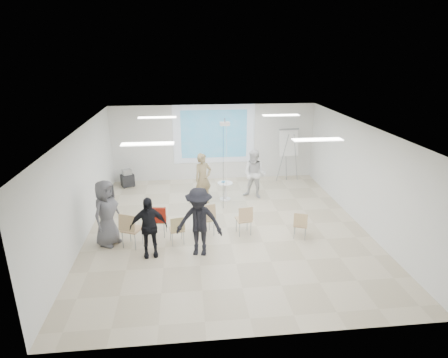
{
  "coord_description": "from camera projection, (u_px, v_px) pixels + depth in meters",
  "views": [
    {
      "loc": [
        -1.15,
        -9.96,
        5.02
      ],
      "look_at": [
        0.0,
        0.8,
        1.25
      ],
      "focal_mm": 30.0,
      "sensor_mm": 36.0,
      "label": 1
    }
  ],
  "objects": [
    {
      "name": "chair_center",
      "position": [
        206.0,
        217.0,
        10.46
      ],
      "size": [
        0.58,
        0.6,
        0.98
      ],
      "rotation": [
        0.0,
        0.0,
        0.3
      ],
      "color": "tan",
      "rests_on": "floor"
    },
    {
      "name": "audience_left",
      "position": [
        148.0,
        223.0,
        9.33
      ],
      "size": [
        1.12,
        0.75,
        1.83
      ],
      "primitive_type": "imported",
      "rotation": [
        0.0,
        0.0,
        0.11
      ],
      "color": "black",
      "rests_on": "floor"
    },
    {
      "name": "projection_image",
      "position": [
        214.0,
        134.0,
        14.7
      ],
      "size": [
        2.6,
        0.01,
        1.9
      ],
      "primitive_type": "cube",
      "color": "teal",
      "rests_on": "wall_back"
    },
    {
      "name": "audience_mid",
      "position": [
        199.0,
        218.0,
        9.36
      ],
      "size": [
        1.45,
        0.99,
        2.05
      ],
      "primitive_type": "imported",
      "rotation": [
        0.0,
        0.0,
        -0.21
      ],
      "color": "black",
      "rests_on": "floor"
    },
    {
      "name": "chair_left_mid",
      "position": [
        158.0,
        218.0,
        10.41
      ],
      "size": [
        0.49,
        0.52,
        0.95
      ],
      "rotation": [
        0.0,
        0.0,
        -0.11
      ],
      "color": "tan",
      "rests_on": "floor"
    },
    {
      "name": "ceiling",
      "position": [
        227.0,
        126.0,
        10.11
      ],
      "size": [
        8.0,
        9.0,
        0.1
      ],
      "primitive_type": "cube",
      "color": "white",
      "rests_on": "wall_back"
    },
    {
      "name": "floor",
      "position": [
        227.0,
        229.0,
        11.13
      ],
      "size": [
        8.0,
        9.0,
        0.1
      ],
      "primitive_type": "cube",
      "color": "beige",
      "rests_on": "ground"
    },
    {
      "name": "player_left",
      "position": [
        203.0,
        176.0,
        12.56
      ],
      "size": [
        0.87,
        0.78,
        1.99
      ],
      "primitive_type": "imported",
      "rotation": [
        0.0,
        0.0,
        0.5
      ],
      "color": "#99855D",
      "rests_on": "floor"
    },
    {
      "name": "chair_right_far",
      "position": [
        301.0,
        223.0,
        10.32
      ],
      "size": [
        0.49,
        0.51,
        0.79
      ],
      "rotation": [
        0.0,
        0.0,
        -0.38
      ],
      "color": "tan",
      "rests_on": "floor"
    },
    {
      "name": "chair_left_inner",
      "position": [
        177.0,
        228.0,
        10.02
      ],
      "size": [
        0.45,
        0.48,
        0.82
      ],
      "rotation": [
        0.0,
        0.0,
        0.2
      ],
      "color": "tan",
      "rests_on": "floor"
    },
    {
      "name": "fluor_panel_sw",
      "position": [
        148.0,
        144.0,
        8.53
      ],
      "size": [
        1.2,
        0.3,
        0.02
      ],
      "primitive_type": "cube",
      "color": "white",
      "rests_on": "ceiling"
    },
    {
      "name": "laptop",
      "position": [
        177.0,
        228.0,
        10.11
      ],
      "size": [
        0.34,
        0.27,
        0.02
      ],
      "primitive_type": "imported",
      "rotation": [
        0.0,
        0.0,
        3.34
      ],
      "color": "black",
      "rests_on": "chair_left_inner"
    },
    {
      "name": "fluor_panel_nw",
      "position": [
        157.0,
        117.0,
        11.81
      ],
      "size": [
        1.2,
        0.3,
        0.02
      ],
      "primitive_type": "cube",
      "color": "white",
      "rests_on": "ceiling"
    },
    {
      "name": "flipchart_easel",
      "position": [
        289.0,
        143.0,
        14.57
      ],
      "size": [
        0.91,
        0.7,
        2.12
      ],
      "rotation": [
        0.0,
        0.0,
        0.09
      ],
      "color": "gray",
      "rests_on": "floor"
    },
    {
      "name": "wall_left",
      "position": [
        80.0,
        185.0,
        10.21
      ],
      "size": [
        0.1,
        9.0,
        3.0
      ],
      "primitive_type": "cube",
      "color": "silver",
      "rests_on": "floor"
    },
    {
      "name": "audience_outer",
      "position": [
        106.0,
        209.0,
        9.86
      ],
      "size": [
        1.08,
        1.19,
        2.04
      ],
      "primitive_type": "imported",
      "rotation": [
        0.0,
        0.0,
        1.03
      ],
      "color": "#59595E",
      "rests_on": "floor"
    },
    {
      "name": "chair_far_left",
      "position": [
        130.0,
        227.0,
        9.81
      ],
      "size": [
        0.63,
        0.65,
        1.0
      ],
      "rotation": [
        0.0,
        0.0,
        -0.42
      ],
      "color": "tan",
      "rests_on": "floor"
    },
    {
      "name": "wall_back",
      "position": [
        214.0,
        142.0,
        14.89
      ],
      "size": [
        8.0,
        0.1,
        3.0
      ],
      "primitive_type": "cube",
      "color": "silver",
      "rests_on": "floor"
    },
    {
      "name": "pedestal_table",
      "position": [
        225.0,
        190.0,
        13.05
      ],
      "size": [
        0.63,
        0.63,
        0.65
      ],
      "rotation": [
        0.0,
        0.0,
        -0.22
      ],
      "color": "white",
      "rests_on": "floor"
    },
    {
      "name": "fluor_panel_se",
      "position": [
        317.0,
        140.0,
        8.93
      ],
      "size": [
        1.2,
        0.3,
        0.02
      ],
      "primitive_type": "cube",
      "color": "white",
      "rests_on": "ceiling"
    },
    {
      "name": "chair_right_inner",
      "position": [
        244.0,
        218.0,
        10.52
      ],
      "size": [
        0.47,
        0.5,
        0.88
      ],
      "rotation": [
        0.0,
        0.0,
        0.15
      ],
      "color": "tan",
      "rests_on": "floor"
    },
    {
      "name": "controller_right",
      "position": [
        249.0,
        161.0,
        13.17
      ],
      "size": [
        0.09,
        0.12,
        0.04
      ],
      "primitive_type": "cube",
      "rotation": [
        0.0,
        0.0,
        -0.5
      ],
      "color": "white",
      "rests_on": "player_right"
    },
    {
      "name": "red_jacket",
      "position": [
        158.0,
        215.0,
        10.23
      ],
      "size": [
        0.46,
        0.15,
        0.43
      ],
      "primitive_type": "cube",
      "rotation": [
        0.0,
        0.0,
        -0.11
      ],
      "color": "maroon",
      "rests_on": "chair_left_mid"
    },
    {
      "name": "fluor_panel_ne",
      "position": [
        281.0,
        115.0,
        12.22
      ],
      "size": [
        1.2,
        0.3,
        0.02
      ],
      "primitive_type": "cube",
      "color": "white",
      "rests_on": "ceiling"
    },
    {
      "name": "av_cart",
      "position": [
        127.0,
        179.0,
        14.33
      ],
      "size": [
        0.57,
        0.52,
        0.69
      ],
      "rotation": [
        0.0,
        0.0,
        0.44
      ],
      "color": "black",
      "rests_on": "floor"
    },
    {
      "name": "controller_left",
      "position": [
        208.0,
        164.0,
        12.71
      ],
      "size": [
        0.09,
        0.13,
        0.04
      ],
      "primitive_type": "cube",
      "rotation": [
        0.0,
        0.0,
        0.5
      ],
      "color": "white",
      "rests_on": "player_left"
    },
    {
      "name": "player_right",
      "position": [
        255.0,
        172.0,
        13.06
      ],
      "size": [
        1.17,
        1.09,
        1.92
      ],
      "primitive_type": "imported",
      "rotation": [
        0.0,
        0.0,
        -0.5
      ],
      "color": "white",
      "rests_on": "floor"
    },
    {
      "name": "projection_halo",
      "position": [
        214.0,
        134.0,
        14.72
      ],
      "size": [
        3.2,
        0.01,
        2.3
      ],
      "primitive_type": "cube",
      "color": "silver",
      "rests_on": "wall_back"
    },
    {
      "name": "ceiling_projector",
      "position": [
        225.0,
        128.0,
        11.64
      ],
      "size": [
        0.3,
        0.25,
        3.0
      ],
      "color": "white",
      "rests_on": "ceiling"
    },
    {
      "name": "wall_right",
      "position": [
        363.0,
        175.0,
        11.03
      ],
      "size": [
        0.1,
        9.0,
        3.0
      ],
      "primitive_type": "cube",
      "color": "silver",
      "rests_on": "floor"
    }
  ]
}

